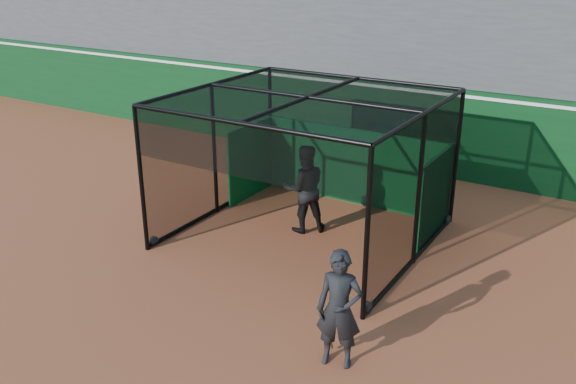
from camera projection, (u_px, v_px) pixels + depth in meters
The scene contains 6 objects.
ground at pixel (211, 290), 11.36m from camera, with size 120.00×120.00×0.00m, color brown.
outfield_wall at pixel (392, 123), 17.63m from camera, with size 50.00×0.50×2.50m.
grandstand at pixel (444, 0), 19.46m from camera, with size 50.00×7.85×8.95m.
batting_cage at pixel (307, 169), 13.06m from camera, with size 5.11×4.89×3.11m.
batter at pixel (304, 189), 13.49m from camera, with size 0.98×0.76×2.01m, color black.
on_deck_player at pixel (339, 310), 9.02m from camera, with size 0.79×0.62×1.89m.
Camera 1 is at (6.42, -7.68, 5.86)m, focal length 38.00 mm.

